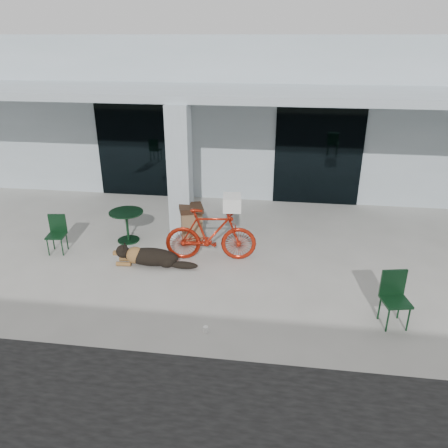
# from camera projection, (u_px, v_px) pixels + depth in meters

# --- Properties ---
(ground) EXTENTS (80.00, 80.00, 0.00)m
(ground) POSITION_uv_depth(u_px,v_px,m) (232.00, 289.00, 8.40)
(ground) COLOR #B0AEA6
(ground) RESTS_ON ground
(building) EXTENTS (22.00, 7.00, 4.50)m
(building) POSITION_uv_depth(u_px,v_px,m) (262.00, 105.00, 15.22)
(building) COLOR silver
(building) RESTS_ON ground
(storefront_glass_left) EXTENTS (2.80, 0.06, 2.70)m
(storefront_glass_left) POSITION_uv_depth(u_px,v_px,m) (145.00, 151.00, 12.78)
(storefront_glass_left) COLOR black
(storefront_glass_left) RESTS_ON ground
(storefront_glass_right) EXTENTS (2.40, 0.06, 2.70)m
(storefront_glass_right) POSITION_uv_depth(u_px,v_px,m) (318.00, 157.00, 12.16)
(storefront_glass_right) COLOR black
(storefront_glass_right) RESTS_ON ground
(column) EXTENTS (0.50, 0.50, 3.12)m
(column) POSITION_uv_depth(u_px,v_px,m) (180.00, 173.00, 10.05)
(column) COLOR silver
(column) RESTS_ON ground
(overhang) EXTENTS (22.00, 2.80, 0.18)m
(overhang) POSITION_uv_depth(u_px,v_px,m) (251.00, 93.00, 10.39)
(overhang) COLOR silver
(overhang) RESTS_ON column
(bicycle) EXTENTS (2.00, 0.77, 1.17)m
(bicycle) POSITION_uv_depth(u_px,v_px,m) (211.00, 235.00, 9.29)
(bicycle) COLOR #A21F0D
(bicycle) RESTS_ON ground
(laundry_basket) EXTENTS (0.42, 0.54, 0.30)m
(laundry_basket) POSITION_uv_depth(u_px,v_px,m) (232.00, 203.00, 8.98)
(laundry_basket) COLOR white
(laundry_basket) RESTS_ON bicycle
(dog) EXTENTS (1.36, 0.50, 0.45)m
(dog) POSITION_uv_depth(u_px,v_px,m) (151.00, 256.00, 9.17)
(dog) COLOR black
(dog) RESTS_ON ground
(cup_near_dog) EXTENTS (0.09, 0.09, 0.10)m
(cup_near_dog) POSITION_uv_depth(u_px,v_px,m) (206.00, 329.00, 7.16)
(cup_near_dog) COLOR white
(cup_near_dog) RESTS_ON ground
(cafe_table_near) EXTENTS (0.83, 0.83, 0.74)m
(cafe_table_near) POSITION_uv_depth(u_px,v_px,m) (127.00, 226.00, 10.22)
(cafe_table_near) COLOR #13391F
(cafe_table_near) RESTS_ON ground
(cafe_chair_near) EXTENTS (0.44, 0.47, 0.86)m
(cafe_chair_near) POSITION_uv_depth(u_px,v_px,m) (56.00, 235.00, 9.64)
(cafe_chair_near) COLOR #13391F
(cafe_chair_near) RESTS_ON ground
(cafe_chair_far_a) EXTENTS (0.51, 0.54, 0.95)m
(cafe_chair_far_a) POSITION_uv_depth(u_px,v_px,m) (396.00, 301.00, 7.18)
(cafe_chair_far_a) COLOR #13391F
(cafe_chair_far_a) RESTS_ON ground
(trash_receptacle) EXTENTS (0.66, 0.66, 0.90)m
(trash_receptacle) POSITION_uv_depth(u_px,v_px,m) (191.00, 224.00, 10.16)
(trash_receptacle) COLOR brown
(trash_receptacle) RESTS_ON ground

